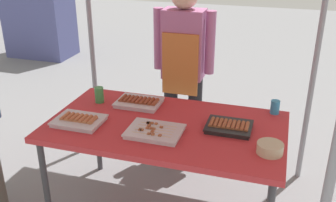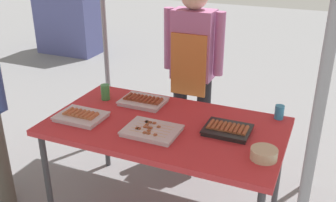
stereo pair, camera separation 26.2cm
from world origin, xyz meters
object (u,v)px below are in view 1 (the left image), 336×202
Objects in this scene: tray_meat_skewers at (155,131)px; tray_pork_links at (229,126)px; drink_cup_by_wok at (99,95)px; tray_grilled_sausages at (139,102)px; drink_cup_near_edge at (275,107)px; vendor_woman at (183,61)px; tray_spring_rolls at (79,120)px; condiment_bowl at (270,148)px; stall_table at (166,131)px.

tray_pork_links reaches higher than tray_meat_skewers.
tray_meat_skewers is at bearing -32.05° from drink_cup_by_wok.
tray_grilled_sausages reaches higher than tray_pork_links.
tray_grilled_sausages reaches higher than tray_meat_skewers.
vendor_woman is at bearing 154.05° from drink_cup_near_edge.
vendor_woman reaches higher than tray_meat_skewers.
tray_spring_rolls reaches higher than tray_meat_skewers.
vendor_woman is (-0.79, 0.95, 0.17)m from condiment_bowl.
drink_cup_by_wok is at bearing 171.61° from tray_pork_links.
condiment_bowl is (0.73, -0.02, 0.01)m from tray_meat_skewers.
tray_spring_rolls is at bearing -156.41° from drink_cup_near_edge.
tray_pork_links is 2.49× the size of drink_cup_by_wok.
tray_spring_rolls is 3.31× the size of drink_cup_near_edge.
stall_table is 0.80m from drink_cup_near_edge.
drink_cup_near_edge reaches higher than tray_grilled_sausages.
condiment_bowl is at bearing -0.70° from tray_spring_rolls.
stall_table is 0.17m from tray_meat_skewers.
tray_pork_links is at bearing 7.06° from stall_table.
tray_grilled_sausages is 0.59m from vendor_woman.
drink_cup_by_wok is at bearing -171.97° from tray_grilled_sausages.
tray_grilled_sausages is at bearing 55.45° from tray_spring_rolls.
drink_cup_near_edge reaches higher than tray_pork_links.
tray_grilled_sausages is 0.74m from tray_pork_links.
drink_cup_near_edge is 1.30m from drink_cup_by_wok.
stall_table is 16.19× the size of drink_cup_near_edge.
vendor_woman is at bearing 93.75° from tray_meat_skewers.
tray_pork_links is 0.90m from vendor_woman.
tray_grilled_sausages is at bearing 139.82° from stall_table.
tray_pork_links is 0.19× the size of vendor_woman.
tray_spring_rolls is at bearing -124.55° from tray_grilled_sausages.
drink_cup_by_wok is at bearing 48.38° from vendor_woman.
tray_grilled_sausages is 2.76× the size of drink_cup_by_wok.
stall_table is 10.23× the size of condiment_bowl.
tray_meat_skewers is 0.67m from drink_cup_by_wok.
condiment_bowl is at bearing -14.21° from stall_table.
vendor_woman is (0.20, 0.53, 0.18)m from tray_grilled_sausages.
tray_grilled_sausages reaches higher than stall_table.
vendor_woman reaches higher than tray_pork_links.
tray_meat_skewers is 0.73m from condiment_bowl.
condiment_bowl is 1.58× the size of drink_cup_near_edge.
drink_cup_by_wok is (-0.30, -0.04, 0.04)m from tray_grilled_sausages.
stall_table is 5.35× the size of tray_pork_links.
condiment_bowl is 0.57m from drink_cup_near_edge.
tray_spring_rolls is at bearing 179.30° from condiment_bowl.
condiment_bowl is at bearing -89.72° from drink_cup_near_edge.
tray_meat_skewers is at bearing -56.58° from tray_grilled_sausages.
tray_meat_skewers is 3.58× the size of drink_cup_near_edge.
condiment_bowl is (0.28, -0.23, 0.01)m from tray_pork_links.
tray_pork_links is 3.03× the size of drink_cup_near_edge.
vendor_woman is (-0.06, 0.93, 0.18)m from tray_meat_skewers.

